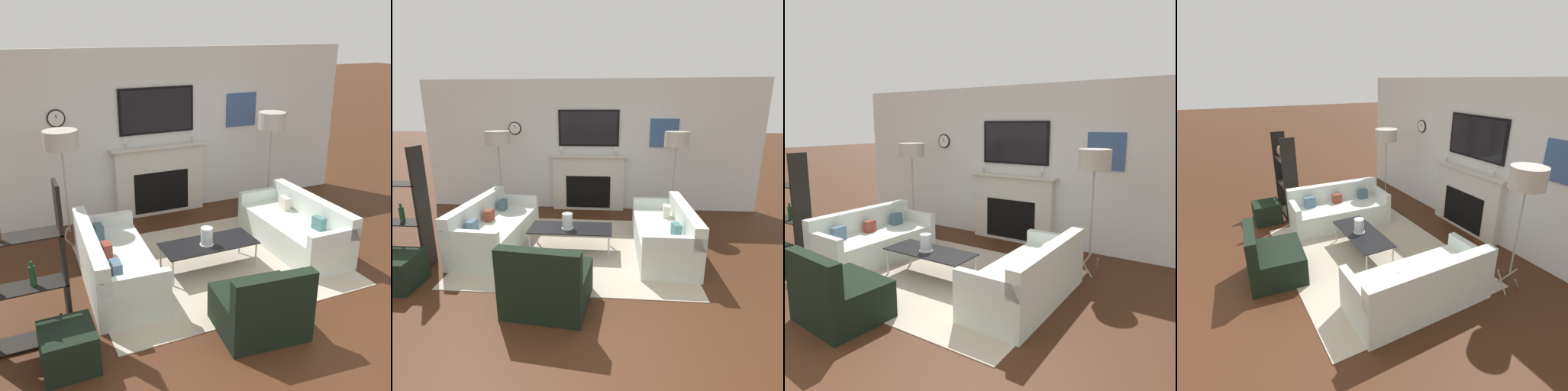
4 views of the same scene
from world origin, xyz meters
TOP-DOWN VIEW (x-y plane):
  - fireplace_wall at (0.00, 4.46)m, footprint 7.09×0.28m
  - area_rug at (0.00, 2.35)m, footprint 3.25×2.58m
  - couch_left at (-1.32, 2.35)m, footprint 0.88×1.86m
  - couch_right at (1.31, 2.35)m, footprint 0.77×1.80m
  - armchair at (-0.17, 0.87)m, footprint 0.93×0.82m
  - coffee_table at (-0.10, 2.25)m, footprint 1.24×0.52m
  - hurricane_candle at (-0.14, 2.22)m, footprint 0.18×0.18m
  - floor_lamp_left at (-1.64, 3.59)m, footprint 0.46×0.46m
  - floor_lamp_right at (1.64, 3.59)m, footprint 0.43×0.43m
  - shelf_unit at (-2.39, 1.63)m, footprint 0.86×0.28m

SIDE VIEW (x-z plane):
  - area_rug at x=0.00m, z-range 0.00..0.01m
  - armchair at x=-0.17m, z-range -0.13..0.66m
  - couch_right at x=1.31m, z-range -0.09..0.64m
  - couch_left at x=-1.32m, z-range -0.10..0.65m
  - coffee_table at x=-0.10m, z-range 0.17..0.55m
  - hurricane_candle at x=-0.14m, z-range 0.37..0.60m
  - shelf_unit at x=-2.39m, z-range -0.04..1.61m
  - fireplace_wall at x=0.00m, z-range -0.12..2.58m
  - floor_lamp_right at x=1.64m, z-range 0.70..2.43m
  - floor_lamp_left at x=-1.64m, z-range 0.71..2.43m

